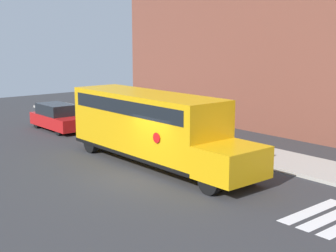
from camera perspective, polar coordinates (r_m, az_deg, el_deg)
name	(u,v)px	position (r m, az deg, el deg)	size (l,w,h in m)	color
ground_plane	(144,177)	(19.67, -2.99, -6.28)	(60.00, 60.00, 0.00)	#333335
sidewalk_strip	(246,152)	(23.98, 9.52, -3.11)	(44.00, 3.00, 0.15)	#B2ADA3
building_backdrop	(326,18)	(28.59, 18.67, 12.34)	(32.00, 4.00, 13.65)	brown
school_bus	(151,124)	(21.41, -2.06, 0.23)	(10.79, 2.57, 3.25)	#EAA80F
parked_car	(57,117)	(30.25, -13.33, 1.02)	(4.60, 1.72, 1.64)	red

